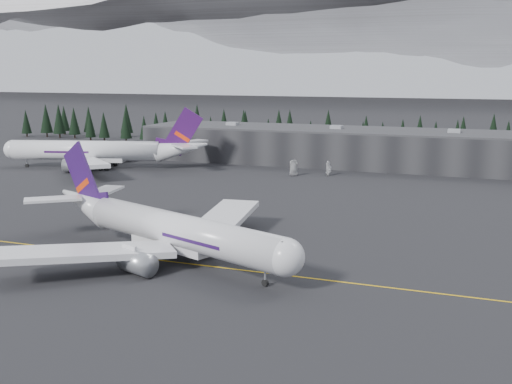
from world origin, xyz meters
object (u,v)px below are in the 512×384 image
at_px(terminal, 364,147).
at_px(jet_parked, 104,151).
at_px(gse_vehicle_b, 329,173).
at_px(jet_main, 162,227).
at_px(gse_vehicle_a, 293,174).

xyz_separation_m(terminal, jet_parked, (-81.12, -38.91, -0.39)).
height_order(jet_parked, gse_vehicle_b, jet_parked).
bearing_deg(terminal, jet_parked, -154.37).
bearing_deg(jet_main, terminal, 106.27).
xyz_separation_m(terminal, gse_vehicle_b, (-5.53, -26.44, -5.50)).
bearing_deg(terminal, gse_vehicle_a, -117.28).
bearing_deg(jet_parked, gse_vehicle_b, 173.08).
relative_size(jet_parked, gse_vehicle_b, 14.84).
xyz_separation_m(terminal, jet_main, (-10.49, -124.40, -0.98)).
bearing_deg(jet_parked, gse_vehicle_a, 170.72).
xyz_separation_m(jet_parked, gse_vehicle_a, (65.18, 8.00, -5.19)).
bearing_deg(gse_vehicle_a, terminal, 36.13).
bearing_deg(gse_vehicle_a, gse_vehicle_b, -3.40).
relative_size(terminal, gse_vehicle_b, 34.10).
distance_m(jet_main, gse_vehicle_a, 93.77).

